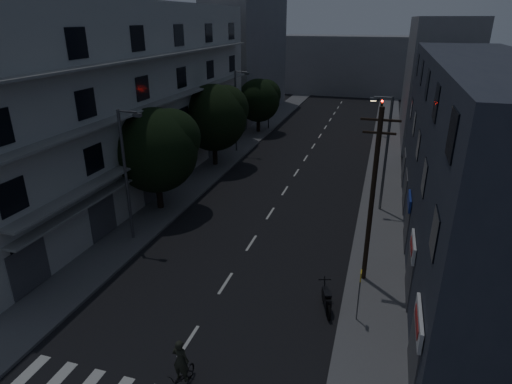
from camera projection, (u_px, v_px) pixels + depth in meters
The scene contains 21 objects.
ground at pixel (297, 171), 38.69m from camera, with size 160.00×160.00×0.00m, color black.
sidewalk_left at pixel (220, 163), 40.67m from camera, with size 3.00×90.00×0.15m, color #565659.
sidewalk_right at pixel (383, 178), 36.65m from camera, with size 3.00×90.00×0.15m, color #565659.
lane_markings at pixel (310, 152), 44.23m from camera, with size 0.15×60.50×0.01m.
building_left at pixel (130, 99), 33.06m from camera, with size 7.00×36.00×14.00m.
building_right at pixel (474, 161), 23.65m from camera, with size 6.19×28.00×11.00m.
building_far_left at pixel (248, 56), 59.28m from camera, with size 6.00×20.00×16.00m, color slate.
building_far_right at pixel (435, 79), 48.10m from camera, with size 6.00×20.00×13.00m, color slate.
building_far_end at pixel (349, 65), 76.70m from camera, with size 24.00×8.00×10.00m, color slate.
tree_near at pixel (156, 147), 29.23m from camera, with size 5.83×5.83×7.19m.
tree_mid at pixel (214, 115), 38.37m from camera, with size 5.98×5.98×7.35m.
tree_far at pixel (259, 99), 50.25m from camera, with size 5.02×5.02×6.21m.
traffic_signal_far_right at pixel (381, 110), 48.88m from camera, with size 0.28×0.37×4.10m.
traffic_signal_far_left at pixel (269, 105), 51.88m from camera, with size 0.28×0.37×4.10m.
street_lamp_left_near at pixel (127, 170), 24.94m from camera, with size 1.51×0.25×8.00m.
street_lamp_right at pixel (385, 149), 29.00m from camera, with size 1.51×0.25×8.00m.
street_lamp_left_far at pixel (237, 107), 42.53m from camera, with size 1.51×0.25×8.00m.
utility_pole at pixel (372, 195), 20.72m from camera, with size 1.80×0.24×9.00m.
bus_stop_sign at pixel (360, 287), 18.74m from camera, with size 0.06×0.35×2.52m.
motorcycle at pixel (326, 299), 20.13m from camera, with size 0.88×2.05×1.36m.
cyclist at pixel (182, 373), 15.67m from camera, with size 0.74×1.80×2.23m.
Camera 1 is at (6.98, -11.08, 12.81)m, focal length 30.00 mm.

